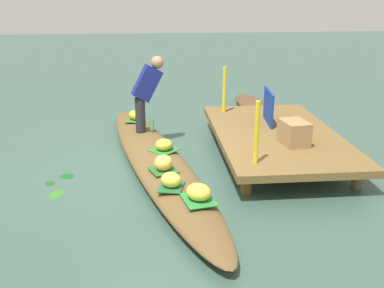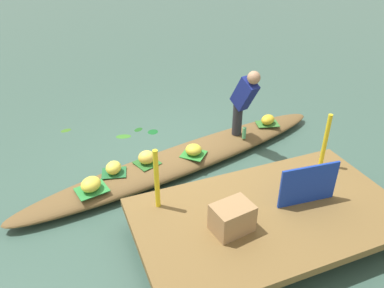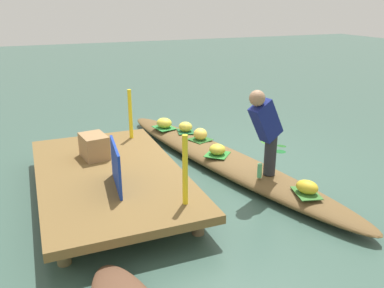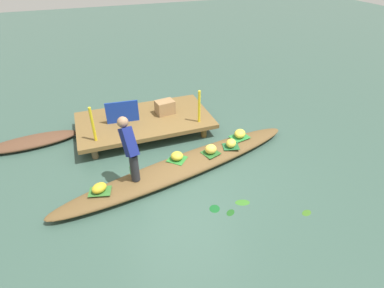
# 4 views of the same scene
# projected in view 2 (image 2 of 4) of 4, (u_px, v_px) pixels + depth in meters

# --- Properties ---
(canal_water) EXTENTS (40.00, 40.00, 0.00)m
(canal_water) POSITION_uv_depth(u_px,v_px,m) (185.00, 165.00, 5.98)
(canal_water) COLOR #39574B
(canal_water) RESTS_ON ground
(dock_platform) EXTENTS (3.20, 1.80, 0.36)m
(dock_platform) POSITION_uv_depth(u_px,v_px,m) (269.00, 216.00, 4.50)
(dock_platform) COLOR brown
(dock_platform) RESTS_ON ground
(vendor_boat) EXTENTS (5.46, 1.92, 0.23)m
(vendor_boat) POSITION_uv_depth(u_px,v_px,m) (185.00, 158.00, 5.92)
(vendor_boat) COLOR brown
(vendor_boat) RESTS_ON ground
(leaf_mat_0) EXTENTS (0.40, 0.35, 0.01)m
(leaf_mat_0) POSITION_uv_depth(u_px,v_px,m) (114.00, 173.00, 5.37)
(leaf_mat_0) COLOR #206131
(leaf_mat_0) RESTS_ON vendor_boat
(banana_bunch_0) EXTENTS (0.32, 0.32, 0.18)m
(banana_bunch_0) POSITION_uv_depth(u_px,v_px,m) (113.00, 168.00, 5.33)
(banana_bunch_0) COLOR #ECD84A
(banana_bunch_0) RESTS_ON vendor_boat
(leaf_mat_1) EXTENTS (0.41, 0.41, 0.01)m
(leaf_mat_1) POSITION_uv_depth(u_px,v_px,m) (147.00, 163.00, 5.59)
(leaf_mat_1) COLOR #296427
(leaf_mat_1) RESTS_ON vendor_boat
(banana_bunch_1) EXTENTS (0.26, 0.24, 0.20)m
(banana_bunch_1) POSITION_uv_depth(u_px,v_px,m) (147.00, 157.00, 5.54)
(banana_bunch_1) COLOR #F9CE4E
(banana_bunch_1) RESTS_ON vendor_boat
(leaf_mat_2) EXTENTS (0.44, 0.36, 0.01)m
(leaf_mat_2) POSITION_uv_depth(u_px,v_px,m) (267.00, 124.00, 6.66)
(leaf_mat_2) COLOR #35702D
(leaf_mat_2) RESTS_ON vendor_boat
(banana_bunch_2) EXTENTS (0.34, 0.31, 0.17)m
(banana_bunch_2) POSITION_uv_depth(u_px,v_px,m) (268.00, 120.00, 6.62)
(banana_bunch_2) COLOR gold
(banana_bunch_2) RESTS_ON vendor_boat
(leaf_mat_3) EXTENTS (0.48, 0.48, 0.01)m
(leaf_mat_3) POSITION_uv_depth(u_px,v_px,m) (194.00, 154.00, 5.80)
(leaf_mat_3) COLOR #2D8130
(leaf_mat_3) RESTS_ON vendor_boat
(banana_bunch_3) EXTENTS (0.28, 0.28, 0.16)m
(banana_bunch_3) POSITION_uv_depth(u_px,v_px,m) (194.00, 150.00, 5.76)
(banana_bunch_3) COLOR gold
(banana_bunch_3) RESTS_ON vendor_boat
(leaf_mat_4) EXTENTS (0.46, 0.40, 0.01)m
(leaf_mat_4) POSITION_uv_depth(u_px,v_px,m) (92.00, 190.00, 5.03)
(leaf_mat_4) COLOR #2B853A
(leaf_mat_4) RESTS_ON vendor_boat
(banana_bunch_4) EXTENTS (0.38, 0.38, 0.18)m
(banana_bunch_4) POSITION_uv_depth(u_px,v_px,m) (91.00, 184.00, 4.99)
(banana_bunch_4) COLOR yellow
(banana_bunch_4) RESTS_ON vendor_boat
(vendor_person) EXTENTS (0.28, 0.53, 1.19)m
(vendor_person) POSITION_uv_depth(u_px,v_px,m) (244.00, 99.00, 5.93)
(vendor_person) COLOR #28282D
(vendor_person) RESTS_ON vendor_boat
(water_bottle) EXTENTS (0.06, 0.06, 0.20)m
(water_bottle) POSITION_uv_depth(u_px,v_px,m) (244.00, 133.00, 6.18)
(water_bottle) COLOR #58AF6D
(water_bottle) RESTS_ON vendor_boat
(market_banner) EXTENTS (0.75, 0.10, 0.53)m
(market_banner) POSITION_uv_depth(u_px,v_px,m) (308.00, 185.00, 4.49)
(market_banner) COLOR #16359F
(market_banner) RESTS_ON dock_platform
(railing_post_west) EXTENTS (0.06, 0.06, 0.79)m
(railing_post_west) POSITION_uv_depth(u_px,v_px,m) (325.00, 141.00, 5.13)
(railing_post_west) COLOR yellow
(railing_post_west) RESTS_ON dock_platform
(railing_post_east) EXTENTS (0.06, 0.06, 0.79)m
(railing_post_east) POSITION_uv_depth(u_px,v_px,m) (157.00, 179.00, 4.36)
(railing_post_east) COLOR yellow
(railing_post_east) RESTS_ON dock_platform
(produce_crate) EXTENTS (0.48, 0.38, 0.33)m
(produce_crate) POSITION_uv_depth(u_px,v_px,m) (232.00, 218.00, 4.13)
(produce_crate) COLOR #9D774D
(produce_crate) RESTS_ON dock_platform
(drifting_plant_0) EXTENTS (0.22, 0.17, 0.01)m
(drifting_plant_0) POSITION_uv_depth(u_px,v_px,m) (66.00, 130.00, 6.94)
(drifting_plant_0) COLOR #396B1F
(drifting_plant_0) RESTS_ON ground
(drifting_plant_1) EXTENTS (0.22, 0.20, 0.01)m
(drifting_plant_1) POSITION_uv_depth(u_px,v_px,m) (138.00, 129.00, 6.97)
(drifting_plant_1) COLOR #1B541A
(drifting_plant_1) RESTS_ON ground
(drifting_plant_2) EXTENTS (0.30, 0.22, 0.01)m
(drifting_plant_2) POSITION_uv_depth(u_px,v_px,m) (123.00, 136.00, 6.75)
(drifting_plant_2) COLOR #367625
(drifting_plant_2) RESTS_ON ground
(drifting_plant_3) EXTENTS (0.27, 0.27, 0.01)m
(drifting_plant_3) POSITION_uv_depth(u_px,v_px,m) (153.00, 132.00, 6.89)
(drifting_plant_3) COLOR #145722
(drifting_plant_3) RESTS_ON ground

